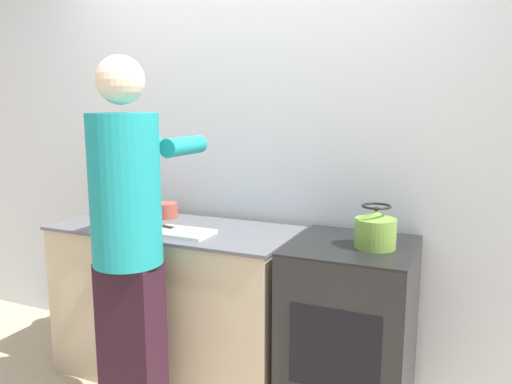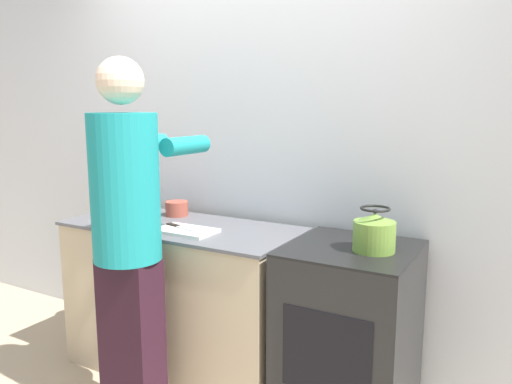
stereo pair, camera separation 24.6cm
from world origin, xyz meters
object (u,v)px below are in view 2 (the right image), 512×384
object	(u,v)px
knife	(181,227)
bowl_prep	(129,214)
oven	(349,335)
kettle	(374,233)
cutting_board	(186,231)
person	(129,230)
canister_jar	(126,200)

from	to	relation	value
knife	bowl_prep	xyz separation A→B (m)	(-0.42, 0.04, 0.02)
oven	kettle	size ratio (longest dim) A/B	4.33
cutting_board	knife	bearing A→B (deg)	159.70
person	kettle	size ratio (longest dim) A/B	8.60
kettle	person	bearing A→B (deg)	-154.81
cutting_board	canister_jar	distance (m)	0.72
cutting_board	bowl_prep	distance (m)	0.46
person	knife	size ratio (longest dim) A/B	7.27
knife	cutting_board	bearing A→B (deg)	-7.55
bowl_prep	knife	bearing A→B (deg)	-5.68
kettle	canister_jar	distance (m)	1.67
knife	canister_jar	world-z (taller)	canister_jar
person	cutting_board	world-z (taller)	person
knife	bowl_prep	bearing A→B (deg)	-172.94
cutting_board	knife	world-z (taller)	knife
cutting_board	person	bearing A→B (deg)	-98.20
oven	knife	xyz separation A→B (m)	(-0.92, -0.12, 0.46)
knife	kettle	size ratio (longest dim) A/B	1.18
oven	bowl_prep	size ratio (longest dim) A/B	6.83
person	knife	bearing A→B (deg)	88.43
cutting_board	knife	xyz separation A→B (m)	(-0.04, 0.02, 0.01)
person	knife	world-z (taller)	person
canister_jar	person	bearing A→B (deg)	-45.24
knife	canister_jar	distance (m)	0.68
canister_jar	cutting_board	bearing A→B (deg)	-20.69
bowl_prep	canister_jar	xyz separation A→B (m)	(-0.21, 0.20, 0.03)
person	cutting_board	xyz separation A→B (m)	(0.05, 0.37, -0.08)
oven	cutting_board	size ratio (longest dim) A/B	2.79
person	knife	xyz separation A→B (m)	(0.01, 0.39, -0.07)
oven	canister_jar	xyz separation A→B (m)	(-1.55, 0.12, 0.51)
person	canister_jar	distance (m)	0.88
person	bowl_prep	distance (m)	0.59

